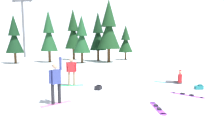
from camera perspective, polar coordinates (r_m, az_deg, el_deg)
The scene contains 18 objects.
ground_plane at distance 10.79m, azimuth 0.90°, elevation -7.46°, with size 800.00×800.00×0.00m, color white.
snowboarder_foreground at distance 10.07m, azimuth -14.14°, elevation -2.95°, with size 1.12×1.35×2.09m.
snowboarder_midground at distance 14.07m, azimuth -10.28°, elevation -0.25°, with size 1.45×0.79×1.73m.
snowboarder_background at distance 15.29m, azimuth 16.22°, elevation -2.12°, with size 1.83×0.76×0.92m.
loose_snowboard_near_right at distance 9.58m, azimuth 11.53°, elevation -9.43°, with size 0.75×1.88×0.09m.
loose_snowboard_near_left at distance 12.15m, azimuth 18.56°, elevation -6.05°, with size 1.71×1.21×0.09m.
backpack_teal at distance 13.85m, azimuth 21.29°, elevation -4.08°, with size 0.55×0.38×0.29m.
backpack_black at distance 12.82m, azimuth -3.49°, elevation -4.46°, with size 0.39×0.55×0.28m.
pine_tree_short at distance 32.71m, azimuth 3.49°, elevation 7.41°, with size 2.14×2.14×5.01m.
pine_tree_tall at distance 33.41m, azimuth -9.84°, elevation 9.45°, with size 2.51×2.51×7.30m.
pine_tree_broad at distance 27.99m, azimuth -7.72°, elevation 8.29°, with size 2.18×2.18×5.87m.
pine_tree_leaning at distance 28.78m, azimuth -0.82°, elevation 10.60°, with size 2.96×2.96×7.95m.
pine_tree_slender at distance 29.85m, azimuth -15.79°, elevation 8.75°, with size 2.18×2.18×6.57m.
pine_tree_twin at distance 29.62m, azimuth -23.64°, elevation 7.73°, with size 2.11×2.11×5.91m.
pine_tree_young at distance 30.95m, azimuth -3.59°, elevation 9.05°, with size 2.29×2.29×6.66m.
ski_lift_tower at distance 40.58m, azimuth -21.67°, elevation 10.82°, with size 3.58×0.36×9.47m.
peak_central_summit at distance 204.47m, azimuth -21.25°, elevation 15.81°, with size 159.08×159.08×65.06m.
peak_west_ridge at distance 180.80m, azimuth -1.08°, elevation 16.33°, with size 158.50×158.50×58.29m.
Camera 1 is at (1.67, -10.29, 2.79)m, focal length 35.90 mm.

